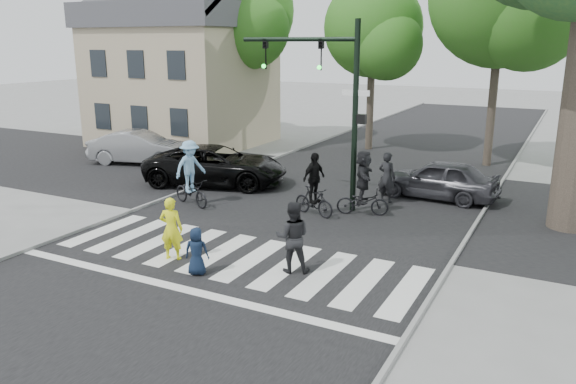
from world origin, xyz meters
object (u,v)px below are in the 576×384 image
car_silver (140,147)px  car_grey (438,179)px  traffic_signal (331,88)px  cyclist_right (363,187)px  cyclist_mid (314,190)px  car_suv (216,165)px  pedestrian_adult (293,237)px  cyclist_left (191,178)px  pedestrian_woman (171,229)px  pedestrian_child (197,251)px

car_silver → car_grey: 13.27m
traffic_signal → cyclist_right: bearing=-12.2°
cyclist_mid → car_suv: bearing=159.1°
pedestrian_adult → car_grey: bearing=-125.0°
cyclist_left → pedestrian_woman: bearing=-58.8°
pedestrian_adult → cyclist_left: cyclist_left is taller
traffic_signal → car_silver: bearing=166.5°
pedestrian_child → cyclist_left: (-3.66, 4.67, 0.37)m
pedestrian_child → pedestrian_woman: bearing=-45.5°
cyclist_right → car_suv: 6.46m
cyclist_right → cyclist_mid: bearing=-149.8°
car_silver → cyclist_right: bearing=-120.7°
pedestrian_child → cyclist_left: size_ratio=0.53×
car_grey → cyclist_left: bearing=-53.5°
pedestrian_woman → cyclist_mid: cyclist_mid is taller
cyclist_left → pedestrian_child: bearing=-51.9°
pedestrian_woman → pedestrian_child: 1.26m
pedestrian_woman → cyclist_right: cyclist_right is taller
cyclist_left → cyclist_right: bearing=16.4°
car_suv → pedestrian_adult: bearing=-150.7°
car_suv → car_grey: size_ratio=1.31×
pedestrian_adult → cyclist_mid: bearing=-95.6°
traffic_signal → cyclist_left: size_ratio=2.73×
pedestrian_child → pedestrian_adult: pedestrian_adult is taller
car_grey → cyclist_mid: bearing=-34.8°
cyclist_right → car_suv: bearing=169.9°
pedestrian_woman → cyclist_mid: bearing=-124.9°
pedestrian_adult → cyclist_right: 5.08m
car_grey → car_silver: bearing=-85.4°
pedestrian_woman → car_suv: bearing=-80.9°
pedestrian_child → car_suv: 8.70m
cyclist_right → car_silver: (-11.60, 2.76, -0.19)m
car_silver → car_grey: bearing=-106.2°
car_grey → traffic_signal: bearing=-43.6°
pedestrian_woman → cyclist_mid: 5.25m
car_grey → pedestrian_adult: bearing=-7.5°
traffic_signal → car_suv: bearing=170.4°
cyclist_mid → car_silver: (-10.26, 3.54, -0.09)m
pedestrian_adult → car_suv: (-6.45, 6.22, -0.12)m
pedestrian_woman → traffic_signal: bearing=-122.4°
cyclist_left → car_grey: size_ratio=0.54×
pedestrian_child → cyclist_mid: cyclist_mid is taller
cyclist_left → car_silver: 7.53m
car_silver → car_grey: (13.27, 0.27, -0.04)m
pedestrian_adult → cyclist_left: 6.56m
traffic_signal → pedestrian_child: bearing=-94.6°
cyclist_right → traffic_signal: bearing=167.8°
pedestrian_child → cyclist_right: bearing=-127.7°
cyclist_left → car_grey: (7.14, 4.65, -0.25)m
cyclist_mid → cyclist_right: cyclist_right is taller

